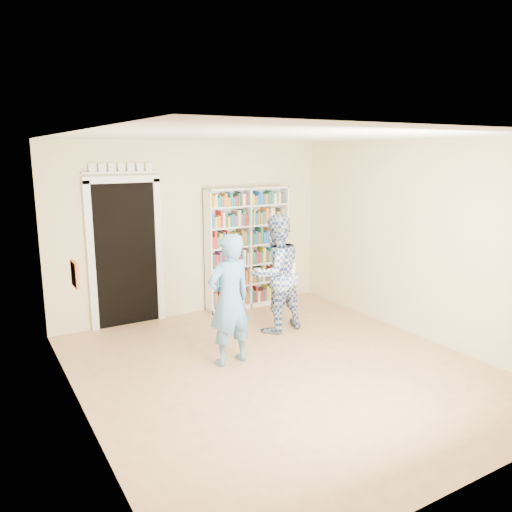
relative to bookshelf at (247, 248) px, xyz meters
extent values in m
plane|color=#A2734E|center=(-0.86, -2.34, -1.00)|extent=(5.00, 5.00, 0.00)
plane|color=white|center=(-0.86, -2.34, 1.70)|extent=(5.00, 5.00, 0.00)
plane|color=beige|center=(-0.86, 0.16, 0.35)|extent=(4.50, 0.00, 4.50)
plane|color=beige|center=(-3.11, -2.34, 0.35)|extent=(0.00, 5.00, 5.00)
plane|color=beige|center=(1.39, -2.34, 0.35)|extent=(0.00, 5.00, 5.00)
cube|color=white|center=(0.00, 0.00, -0.01)|extent=(1.43, 0.27, 1.97)
cube|color=white|center=(0.00, 0.00, -0.01)|extent=(0.02, 0.27, 1.97)
cube|color=black|center=(-1.96, 0.14, 0.05)|extent=(0.90, 0.03, 2.10)
cube|color=silver|center=(-2.46, 0.12, 0.05)|extent=(0.10, 0.06, 2.20)
cube|color=silver|center=(-1.46, 0.12, 0.05)|extent=(0.10, 0.06, 2.20)
cube|color=silver|center=(-1.96, 0.12, 1.15)|extent=(1.10, 0.06, 0.10)
cube|color=silver|center=(-1.96, 0.12, 1.25)|extent=(1.10, 0.08, 0.02)
cube|color=maroon|center=(-3.09, -2.14, 0.40)|extent=(0.03, 0.25, 0.25)
imported|color=teal|center=(-1.31, -1.88, -0.19)|extent=(0.63, 0.45, 1.60)
imported|color=navy|center=(-0.22, -1.20, -0.16)|extent=(0.89, 0.73, 1.68)
cube|color=white|center=(-0.09, -1.40, -0.11)|extent=(0.18, 0.06, 0.26)
camera|label=1|loc=(-3.94, -6.96, 1.55)|focal=35.00mm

